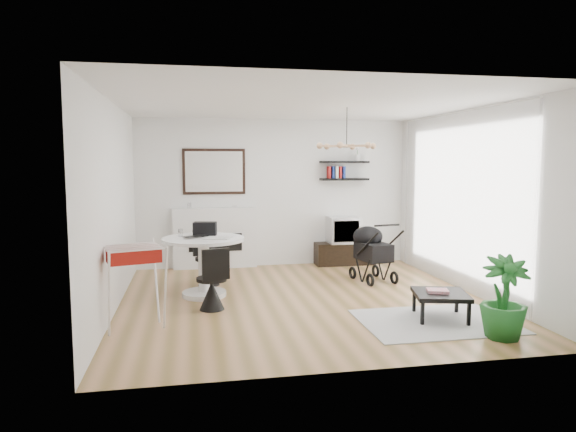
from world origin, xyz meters
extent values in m
plane|color=olive|center=(0.00, 0.00, 0.00)|extent=(5.00, 5.00, 0.00)
plane|color=white|center=(0.00, 0.00, 2.70)|extent=(5.00, 5.00, 0.00)
plane|color=white|center=(0.00, 2.50, 1.35)|extent=(5.00, 0.00, 5.00)
plane|color=white|center=(-2.50, 0.00, 1.35)|extent=(0.00, 5.00, 5.00)
plane|color=white|center=(2.50, 0.00, 1.35)|extent=(0.00, 5.00, 5.00)
cube|color=white|center=(2.40, 0.20, 1.35)|extent=(0.04, 3.60, 2.60)
cube|color=white|center=(-1.10, 2.42, 0.55)|extent=(1.50, 0.15, 1.10)
cube|color=black|center=(-1.10, 2.36, 0.48)|extent=(0.95, 0.06, 0.32)
cube|color=black|center=(-1.10, 2.48, 1.75)|extent=(1.12, 0.03, 0.82)
cube|color=white|center=(-1.10, 2.46, 1.75)|extent=(1.02, 0.01, 0.72)
cube|color=black|center=(1.30, 2.37, 1.60)|extent=(0.90, 0.25, 0.04)
cube|color=black|center=(1.30, 2.37, 1.92)|extent=(0.90, 0.25, 0.04)
cube|color=black|center=(1.30, 2.30, 0.21)|extent=(1.11, 0.39, 0.42)
cube|color=silver|center=(1.26, 2.30, 0.66)|extent=(0.56, 0.49, 0.49)
cube|color=black|center=(1.26, 2.06, 0.66)|extent=(0.48, 0.01, 0.39)
cylinder|color=white|center=(-1.36, 0.46, 0.03)|extent=(0.63, 0.63, 0.07)
cylinder|color=white|center=(-1.36, 0.46, 0.44)|extent=(0.16, 0.16, 0.74)
cylinder|color=white|center=(-1.36, 0.46, 0.83)|extent=(1.16, 1.16, 0.04)
imported|color=black|center=(-1.45, 0.42, 0.86)|extent=(0.42, 0.39, 0.03)
cube|color=black|center=(-1.33, 0.68, 0.95)|extent=(0.36, 0.25, 0.20)
cube|color=silver|center=(-1.15, 0.35, 0.85)|extent=(0.44, 0.40, 0.01)
cylinder|color=white|center=(-1.68, 0.65, 0.90)|extent=(0.06, 0.06, 0.11)
cylinder|color=black|center=(-1.27, 1.12, 0.42)|extent=(0.41, 0.41, 0.05)
cone|color=black|center=(-1.27, 1.12, 0.20)|extent=(0.34, 0.34, 0.39)
cube|color=black|center=(-1.32, 1.29, 0.65)|extent=(0.37, 0.15, 0.42)
cylinder|color=black|center=(-1.28, -0.25, 0.40)|extent=(0.40, 0.40, 0.04)
cone|color=black|center=(-1.28, -0.25, 0.19)|extent=(0.32, 0.32, 0.38)
cube|color=black|center=(-1.22, -0.42, 0.63)|extent=(0.36, 0.14, 0.40)
cube|color=maroon|center=(-2.18, -0.87, 0.87)|extent=(0.63, 0.47, 0.15)
cube|color=black|center=(1.36, 0.91, 0.48)|extent=(0.51, 0.67, 0.28)
ellipsoid|color=black|center=(1.33, 1.09, 0.70)|extent=(0.48, 0.48, 0.34)
cylinder|color=black|center=(1.43, 0.54, 0.95)|extent=(0.44, 0.11, 0.03)
torus|color=black|center=(1.09, 1.14, 0.09)|extent=(0.09, 0.22, 0.21)
torus|color=black|center=(1.52, 1.23, 0.09)|extent=(0.09, 0.22, 0.21)
torus|color=black|center=(1.20, 0.59, 0.09)|extent=(0.09, 0.22, 0.21)
torus|color=black|center=(1.63, 0.68, 0.09)|extent=(0.09, 0.22, 0.21)
cube|color=#A9A9A9|center=(1.35, -1.28, 0.01)|extent=(1.79, 1.29, 0.01)
cube|color=black|center=(1.46, -1.18, 0.31)|extent=(0.76, 0.76, 0.05)
cube|color=black|center=(1.13, -1.38, 0.15)|extent=(0.04, 0.04, 0.27)
cube|color=black|center=(1.65, -1.51, 0.15)|extent=(0.04, 0.04, 0.27)
cube|color=black|center=(1.27, -0.86, 0.15)|extent=(0.04, 0.04, 0.27)
cube|color=black|center=(1.79, -0.99, 0.15)|extent=(0.04, 0.04, 0.27)
cube|color=#D1344F|center=(1.42, -1.17, 0.35)|extent=(0.30, 0.26, 0.04)
imported|color=#1A5D1F|center=(1.81, -1.94, 0.45)|extent=(0.62, 0.62, 0.91)
camera|label=1|loc=(-1.52, -6.86, 1.92)|focal=32.00mm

